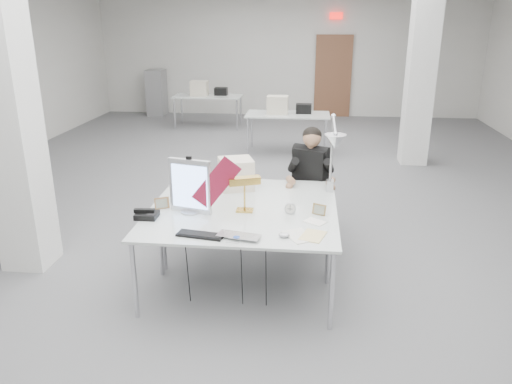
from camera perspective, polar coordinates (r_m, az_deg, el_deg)
room_shell at (r=6.75m, az=1.27°, el=12.45°), size 10.04×14.04×3.24m
desk_main at (r=4.45m, az=-2.17°, el=-3.93°), size 1.80×0.90×0.02m
desk_second at (r=5.28m, az=-0.79°, el=-0.11°), size 1.80×0.90×0.02m
bg_desk_a at (r=9.72m, az=3.66°, el=8.83°), size 1.60×0.80×0.02m
bg_desk_b at (r=12.12m, az=-5.51°, el=10.85°), size 1.60×0.80×0.02m
filing_cabinet at (r=13.95m, az=-11.29°, el=11.09°), size 0.45×0.55×1.20m
office_chair at (r=5.94m, az=6.15°, el=-0.78°), size 0.61×0.61×0.94m
seated_person at (r=5.76m, az=6.30°, el=3.07°), size 0.63×0.69×0.84m
monitor at (r=4.69m, az=-7.54°, el=0.67°), size 0.41×0.14×0.52m
pennant at (r=4.59m, az=-4.52°, el=1.04°), size 0.45×0.14×0.50m
keyboard at (r=4.25m, az=-6.38°, el=-4.91°), size 0.42×0.20×0.02m
laptop at (r=4.14m, az=-2.25°, el=-5.38°), size 0.41×0.31×0.03m
mouse at (r=4.20m, az=3.23°, el=-4.95°), size 0.11×0.08×0.04m
bankers_lamp at (r=4.70m, az=-1.32°, el=-0.27°), size 0.32×0.22×0.34m
desk_phone at (r=4.70m, az=-12.37°, el=-2.61°), size 0.20×0.18×0.05m
picture_frame_left at (r=4.89m, az=-10.71°, el=-1.25°), size 0.14×0.10×0.11m
picture_frame_right at (r=4.69m, az=7.23°, el=-1.99°), size 0.13×0.09×0.10m
desk_clock at (r=4.69m, az=3.93°, el=-1.90°), size 0.11×0.04×0.11m
paper_stack_a at (r=4.24m, az=4.95°, el=-4.99°), size 0.32×0.35×0.01m
paper_stack_b at (r=4.25m, az=6.52°, el=-4.99°), size 0.25×0.30×0.01m
paper_stack_c at (r=4.54m, az=6.75°, el=-3.39°), size 0.23×0.21×0.01m
beige_monitor at (r=5.35m, az=-2.29°, el=2.10°), size 0.43×0.42×0.33m
architect_lamp at (r=4.99m, az=8.77°, el=4.35°), size 0.53×0.78×0.95m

